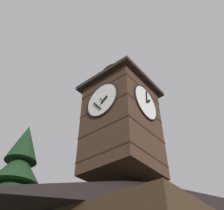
% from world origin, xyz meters
% --- Properties ---
extents(clock_tower, '(4.33, 4.33, 8.73)m').
position_xyz_m(clock_tower, '(2.47, -0.63, 10.95)').
color(clock_tower, '#422B1E').
rests_on(clock_tower, building_main).
extents(flying_bird_high, '(0.57, 0.44, 0.16)m').
position_xyz_m(flying_bird_high, '(0.57, -1.92, 18.10)').
color(flying_bird_high, black).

